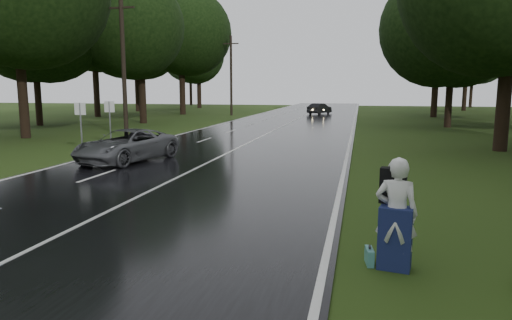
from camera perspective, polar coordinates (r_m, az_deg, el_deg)
The scene contains 17 objects.
ground at distance 9.97m, azimuth -28.43°, elevation -11.15°, with size 160.00×160.00×0.00m, color #273D12.
road at distance 27.90m, azimuth -0.53°, elevation 2.29°, with size 12.00×140.00×0.04m, color black.
lane_center at distance 27.90m, azimuth -0.53°, elevation 2.34°, with size 0.12×140.00×0.01m, color silver.
grey_car at distance 20.96m, azimuth -15.67°, elevation 1.74°, with size 2.32×5.04×1.40m, color #4F5154.
far_car at distance 57.27m, azimuth 7.85°, elevation 6.29°, with size 1.39×4.00×1.32m, color black.
hitchhiker at distance 8.67m, azimuth 16.85°, elevation -6.81°, with size 0.82×0.77×2.04m.
suitcase at distance 8.99m, azimuth 13.80°, elevation -11.45°, with size 0.12×0.42×0.30m, color teal.
utility_pole_mid at distance 31.36m, azimuth -15.66°, elevation 2.66°, with size 1.80×0.28×9.10m, color black, non-canonical shape.
utility_pole_far at distance 54.83m, azimuth -3.04°, elevation 5.52°, with size 1.80×0.28×9.17m, color black, non-canonical shape.
road_sign_a at distance 24.77m, azimuth -20.60°, elevation 0.83°, with size 0.60×0.10×2.50m, color white, non-canonical shape.
road_sign_b at distance 27.09m, azimuth -17.42°, elevation 1.64°, with size 0.60×0.10×2.49m, color white, non-canonical shape.
tree_left_d at distance 33.59m, azimuth -26.48°, elevation 2.45°, with size 10.64×10.64×16.62m, color black, non-canonical shape.
tree_left_e at distance 43.98m, azimuth -13.70°, elevation 4.44°, with size 9.70×9.70×15.15m, color black, non-canonical shape.
tree_left_f at distance 57.48m, azimuth -9.00°, elevation 5.58°, with size 11.22×11.22×17.53m, color black, non-canonical shape.
tree_right_d at distance 27.07m, azimuth 27.83°, elevation 1.01°, with size 9.31×9.31×14.55m, color black, non-canonical shape.
tree_right_e at distance 41.39m, azimuth 22.50°, elevation 3.75°, with size 8.43×8.43×13.16m, color black, non-canonical shape.
tree_right_f at distance 55.22m, azimuth 21.02°, elevation 4.96°, with size 9.94×9.94×15.53m, color black, non-canonical shape.
Camera 1 is at (6.35, -6.98, 3.24)m, focal length 32.44 mm.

